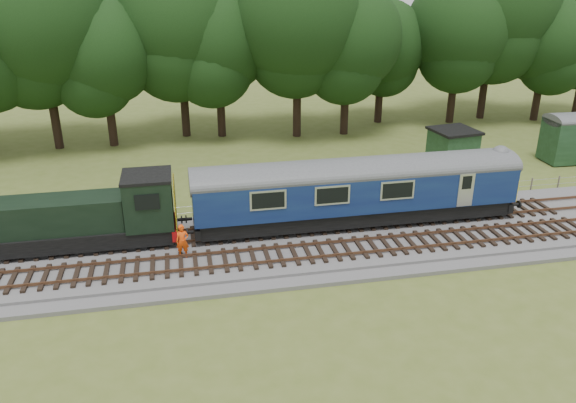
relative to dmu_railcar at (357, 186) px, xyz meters
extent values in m
plane|color=#4F5E22|center=(-4.89, -1.40, -2.61)|extent=(120.00, 120.00, 0.00)
cube|color=#4C4C4F|center=(-4.89, -1.40, -2.43)|extent=(70.00, 7.00, 0.35)
cube|color=brown|center=(-4.89, -0.72, -2.12)|extent=(66.50, 0.07, 0.14)
cube|color=brown|center=(-4.89, 0.72, -2.12)|extent=(66.50, 0.07, 0.14)
cube|color=brown|center=(-4.89, -3.72, -2.12)|extent=(66.50, 0.07, 0.14)
cube|color=brown|center=(-4.89, -2.28, -2.12)|extent=(66.50, 0.07, 0.14)
cube|color=black|center=(-0.01, 0.00, -1.55)|extent=(17.46, 2.52, 0.85)
cube|color=#0E194E|center=(-0.01, 0.00, -0.12)|extent=(18.00, 2.80, 2.05)
cube|color=yellow|center=(9.01, 0.00, -0.50)|extent=(0.06, 2.74, 1.30)
cube|color=black|center=(5.99, 0.00, -1.75)|extent=(2.60, 2.00, 0.55)
cube|color=black|center=(-6.01, 0.00, -1.75)|extent=(2.60, 2.00, 0.55)
cube|color=black|center=(-14.41, 0.00, -1.60)|extent=(8.73, 2.39, 0.85)
cube|color=black|center=(-15.61, 0.00, -0.35)|extent=(6.30, 2.08, 1.70)
cube|color=black|center=(-11.21, 0.00, 0.05)|extent=(2.40, 2.55, 2.60)
cube|color=#A40C0E|center=(-10.03, 0.00, -1.55)|extent=(0.25, 2.60, 0.55)
cube|color=yellow|center=(-9.89, 0.00, -0.15)|extent=(0.06, 2.55, 2.30)
imported|color=#FF4C0D|center=(-9.66, -2.15, -1.38)|extent=(0.66, 0.45, 1.75)
cube|color=#173319|center=(10.86, 9.95, -1.42)|extent=(3.20, 3.20, 2.37)
cube|color=black|center=(10.86, 9.95, -0.14)|extent=(3.52, 3.52, 0.19)
camera|label=1|loc=(-9.45, -27.54, 11.12)|focal=35.00mm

